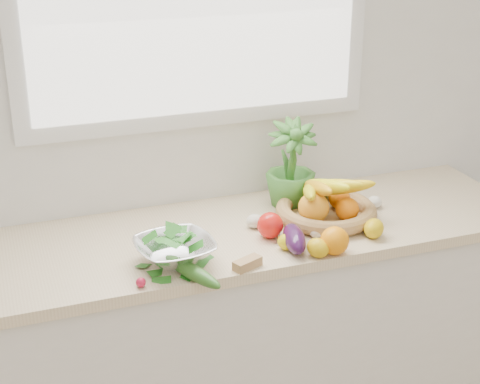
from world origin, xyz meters
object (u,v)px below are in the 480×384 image
object	(u,v)px
apple	(270,225)
fruit_basket	(326,206)
cucumber	(192,272)
potted_herb	(291,165)
colander_with_spinach	(175,246)
eggplant	(294,239)

from	to	relation	value
apple	fruit_basket	bearing A→B (deg)	16.18
cucumber	potted_herb	world-z (taller)	potted_herb
fruit_basket	cucumber	bearing A→B (deg)	-156.11
colander_with_spinach	apple	bearing A→B (deg)	12.19
eggplant	potted_herb	bearing A→B (deg)	68.70
eggplant	fruit_basket	world-z (taller)	fruit_basket
apple	fruit_basket	xyz separation A→B (m)	(0.24, 0.07, 0.01)
apple	eggplant	bearing A→B (deg)	-68.54
colander_with_spinach	cucumber	bearing A→B (deg)	-77.70
apple	colander_with_spinach	xyz separation A→B (m)	(-0.36, -0.08, 0.02)
colander_with_spinach	potted_herb	bearing A→B (deg)	30.05
eggplant	cucumber	distance (m)	0.38
cucumber	apple	bearing A→B (deg)	28.99
apple	fruit_basket	size ratio (longest dim) A/B	0.20
eggplant	cucumber	bearing A→B (deg)	-168.35
eggplant	colander_with_spinach	bearing A→B (deg)	175.67
eggplant	potted_herb	distance (m)	0.38
cucumber	potted_herb	bearing A→B (deg)	39.27
potted_herb	colander_with_spinach	bearing A→B (deg)	-149.95
colander_with_spinach	eggplant	bearing A→B (deg)	-4.33
cucumber	potted_herb	size ratio (longest dim) A/B	0.79
eggplant	fruit_basket	xyz separation A→B (m)	(0.20, 0.18, 0.02)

